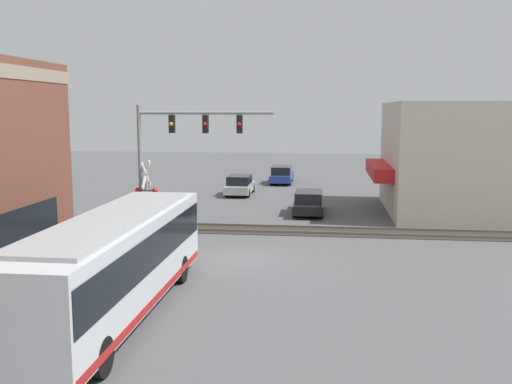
{
  "coord_description": "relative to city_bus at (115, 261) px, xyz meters",
  "views": [
    {
      "loc": [
        -23.62,
        -3.62,
        6.39
      ],
      "look_at": [
        3.66,
        -0.25,
        2.39
      ],
      "focal_mm": 40.0,
      "sensor_mm": 36.0,
      "label": 1
    }
  ],
  "objects": [
    {
      "name": "crossing_signal",
      "position": [
        11.4,
        2.64,
        0.54
      ],
      "size": [
        1.41,
        1.18,
        3.81
      ],
      "color": "gray",
      "rests_on": "ground"
    },
    {
      "name": "parked_car_silver",
      "position": [
        25.6,
        -0.0,
        -1.07
      ],
      "size": [
        4.39,
        1.82,
        1.49
      ],
      "color": "#B7B7BC",
      "rests_on": "ground"
    },
    {
      "name": "shop_building",
      "position": [
        20.02,
        -14.0,
        1.64
      ],
      "size": [
        10.67,
        8.66,
        6.82
      ],
      "color": "beige",
      "rests_on": "ground"
    },
    {
      "name": "parked_car_black",
      "position": [
        18.39,
        -5.4,
        -1.09
      ],
      "size": [
        4.76,
        1.82,
        1.42
      ],
      "color": "black",
      "rests_on": "ground"
    },
    {
      "name": "pedestrian_at_crossing",
      "position": [
        11.45,
        2.09,
        -0.82
      ],
      "size": [
        0.34,
        0.34,
        1.82
      ],
      "color": "black",
      "rests_on": "ground"
    },
    {
      "name": "traffic_signal_gantry",
      "position": [
        11.57,
        0.9,
        3.13
      ],
      "size": [
        0.42,
        6.95,
        6.61
      ],
      "color": "gray",
      "rests_on": "ground"
    },
    {
      "name": "parked_car_blue",
      "position": [
        32.74,
        -2.6,
        -1.06
      ],
      "size": [
        4.69,
        1.82,
        1.5
      ],
      "color": "navy",
      "rests_on": "ground"
    },
    {
      "name": "ground_plane",
      "position": [
        7.22,
        -2.8,
        -1.75
      ],
      "size": [
        120.0,
        120.0,
        0.0
      ],
      "primitive_type": "plane",
      "color": "#565659"
    },
    {
      "name": "rail_track_near",
      "position": [
        13.22,
        -2.8,
        -1.73
      ],
      "size": [
        2.6,
        60.0,
        0.15
      ],
      "color": "#332D28",
      "rests_on": "ground"
    },
    {
      "name": "city_bus",
      "position": [
        0.0,
        0.0,
        0.0
      ],
      "size": [
        11.63,
        2.59,
        3.17
      ],
      "color": "silver",
      "rests_on": "ground"
    }
  ]
}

